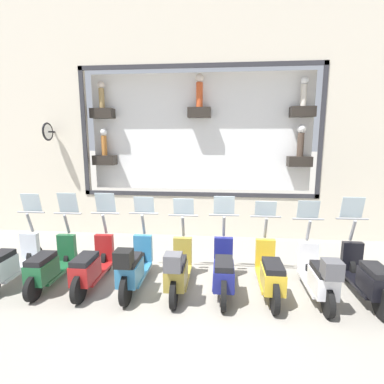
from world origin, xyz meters
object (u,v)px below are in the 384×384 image
object	(u,v)px
scooter_olive_4	(178,269)
scooter_red_6	(92,265)
scooter_green_7	(50,265)
scooter_black_0	(367,276)
scooter_yellow_2	(270,273)
scooter_teal_5	(134,266)
scooter_navy_3	(223,270)
scooter_white_1	(319,275)
scooter_silver_8	(10,263)

from	to	relation	value
scooter_olive_4	scooter_red_6	world-z (taller)	scooter_red_6
scooter_red_6	scooter_green_7	size ratio (longest dim) A/B	1.01
scooter_black_0	scooter_yellow_2	xyz separation A→B (m)	(-0.00, 1.66, -0.00)
scooter_teal_5	scooter_navy_3	bearing A→B (deg)	-87.93
scooter_white_1	scooter_red_6	size ratio (longest dim) A/B	1.00
scooter_silver_8	scooter_yellow_2	bearing A→B (deg)	-89.97
scooter_black_0	scooter_red_6	xyz separation A→B (m)	(-0.00, 4.97, -0.01)
scooter_red_6	scooter_navy_3	bearing A→B (deg)	-89.94
scooter_white_1	scooter_navy_3	distance (m)	1.66
scooter_red_6	scooter_silver_8	bearing A→B (deg)	90.13
scooter_olive_4	scooter_green_7	bearing A→B (deg)	88.59
scooter_navy_3	scooter_green_7	distance (m)	3.31
scooter_teal_5	scooter_black_0	bearing A→B (deg)	-89.19
scooter_white_1	scooter_silver_8	world-z (taller)	scooter_silver_8
scooter_white_1	scooter_navy_3	xyz separation A→B (m)	(0.07, 1.66, -0.02)
scooter_olive_4	scooter_teal_5	world-z (taller)	scooter_teal_5
scooter_yellow_2	scooter_navy_3	bearing A→B (deg)	89.73
scooter_olive_4	scooter_red_6	xyz separation A→B (m)	(0.07, 1.66, -0.03)
scooter_green_7	scooter_teal_5	bearing A→B (deg)	-91.84
scooter_navy_3	scooter_black_0	bearing A→B (deg)	-90.03
scooter_black_0	scooter_teal_5	xyz separation A→B (m)	(-0.06, 4.14, 0.04)
scooter_white_1	scooter_navy_3	world-z (taller)	scooter_navy_3
scooter_teal_5	scooter_green_7	world-z (taller)	scooter_green_7
scooter_teal_5	scooter_red_6	distance (m)	0.83
scooter_navy_3	scooter_teal_5	xyz separation A→B (m)	(-0.06, 1.66, 0.04)
scooter_black_0	scooter_yellow_2	distance (m)	1.66
scooter_white_1	scooter_silver_8	bearing A→B (deg)	89.36
scooter_olive_4	scooter_silver_8	xyz separation A→B (m)	(0.06, 3.31, -0.05)
scooter_green_7	scooter_silver_8	xyz separation A→B (m)	(0.00, 0.83, 0.00)
scooter_teal_5	scooter_white_1	bearing A→B (deg)	-90.20
scooter_navy_3	scooter_olive_4	bearing A→B (deg)	94.68
scooter_white_1	scooter_green_7	xyz separation A→B (m)	(0.06, 4.97, -0.04)
scooter_navy_3	scooter_silver_8	world-z (taller)	scooter_navy_3
scooter_olive_4	scooter_green_7	xyz separation A→B (m)	(0.06, 2.48, -0.05)
scooter_black_0	scooter_green_7	world-z (taller)	scooter_black_0
scooter_red_6	scooter_green_7	distance (m)	0.83
scooter_black_0	scooter_green_7	xyz separation A→B (m)	(-0.01, 5.79, -0.02)
scooter_yellow_2	scooter_teal_5	size ratio (longest dim) A/B	1.00
scooter_white_1	scooter_yellow_2	distance (m)	0.83
scooter_black_0	scooter_teal_5	world-z (taller)	scooter_black_0
scooter_yellow_2	scooter_green_7	bearing A→B (deg)	90.04
scooter_navy_3	scooter_green_7	bearing A→B (deg)	90.12
scooter_white_1	scooter_red_6	distance (m)	4.14
scooter_white_1	scooter_silver_8	distance (m)	5.79
scooter_silver_8	scooter_green_7	bearing A→B (deg)	-90.01
scooter_navy_3	scooter_red_6	world-z (taller)	scooter_red_6
scooter_white_1	scooter_navy_3	size ratio (longest dim) A/B	0.99
scooter_navy_3	scooter_silver_8	distance (m)	4.14
scooter_navy_3	scooter_olive_4	size ratio (longest dim) A/B	1.01
scooter_silver_8	scooter_white_1	bearing A→B (deg)	-90.64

